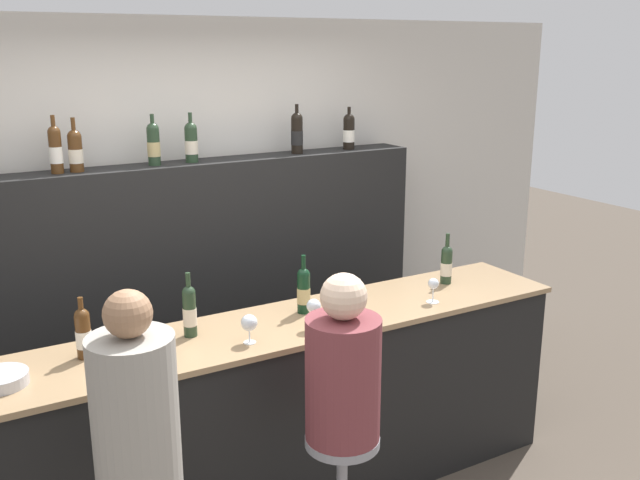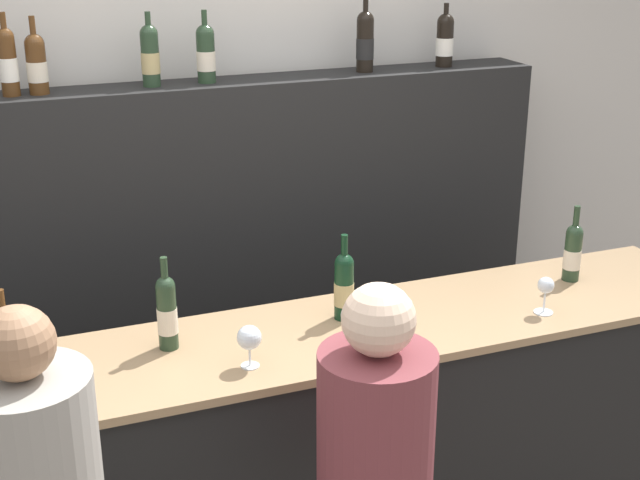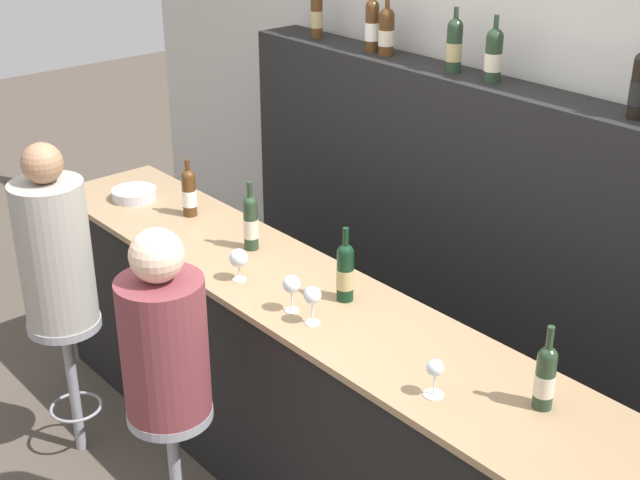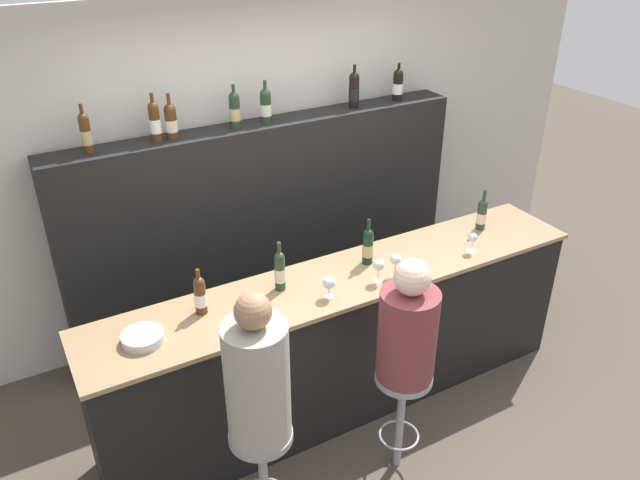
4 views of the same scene
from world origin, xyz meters
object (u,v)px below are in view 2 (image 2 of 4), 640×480
at_px(wine_bottle_backbar_1, 8,61).
at_px(wine_glass_2, 386,310).
at_px(wine_bottle_counter_2, 344,285).
at_px(wine_bottle_backbar_5, 365,41).
at_px(wine_bottle_backbar_3, 150,55).
at_px(wine_glass_0, 249,338).
at_px(wine_bottle_backbar_2, 36,63).
at_px(wine_bottle_backbar_6, 445,40).
at_px(wine_bottle_counter_3, 573,251).
at_px(wine_glass_1, 352,316).
at_px(wine_glass_3, 546,288).
at_px(guest_seated_right, 376,429).
at_px(wine_bottle_counter_0, 6,340).
at_px(wine_bottle_backbar_4, 206,53).
at_px(wine_bottle_counter_1, 167,311).

relative_size(wine_bottle_backbar_1, wine_glass_2, 2.07).
distance_m(wine_bottle_counter_2, wine_bottle_backbar_1, 1.62).
distance_m(wine_bottle_counter_2, wine_bottle_backbar_5, 1.39).
relative_size(wine_bottle_backbar_3, wine_glass_0, 2.15).
distance_m(wine_bottle_backbar_2, wine_bottle_backbar_6, 1.85).
bearing_deg(wine_bottle_counter_2, wine_bottle_backbar_6, 48.33).
distance_m(wine_bottle_backbar_3, wine_bottle_backbar_5, 0.98).
height_order(wine_bottle_counter_3, wine_glass_0, wine_bottle_counter_3).
relative_size(wine_bottle_backbar_1, wine_bottle_backbar_6, 1.12).
relative_size(wine_bottle_backbar_2, wine_glass_1, 1.97).
bearing_deg(wine_bottle_counter_3, wine_glass_2, -166.23).
relative_size(wine_bottle_counter_3, wine_bottle_backbar_1, 0.93).
bearing_deg(wine_bottle_backbar_2, wine_glass_3, -39.41).
relative_size(wine_glass_0, guest_seated_right, 0.19).
xyz_separation_m(wine_bottle_counter_2, guest_seated_right, (-0.21, -0.73, -0.11)).
height_order(wine_bottle_counter_0, wine_glass_2, wine_bottle_counter_0).
xyz_separation_m(wine_bottle_backbar_3, wine_glass_0, (0.01, -1.30, -0.71)).
bearing_deg(wine_bottle_counter_3, guest_seated_right, -148.34).
relative_size(wine_bottle_backbar_1, guest_seated_right, 0.43).
bearing_deg(wine_bottle_backbar_1, wine_bottle_counter_0, -97.56).
bearing_deg(guest_seated_right, wine_bottle_counter_2, 74.10).
distance_m(wine_bottle_counter_3, guest_seated_right, 1.39).
bearing_deg(wine_glass_2, wine_glass_1, 180.00).
distance_m(wine_bottle_backbar_2, wine_glass_1, 1.69).
height_order(wine_bottle_backbar_6, wine_glass_1, wine_bottle_backbar_6).
bearing_deg(wine_bottle_backbar_5, wine_glass_2, -110.55).
bearing_deg(wine_bottle_backbar_2, wine_bottle_counter_0, -103.08).
height_order(wine_glass_1, guest_seated_right, guest_seated_right).
height_order(wine_bottle_backbar_3, wine_glass_2, wine_bottle_backbar_3).
bearing_deg(wine_glass_0, wine_bottle_backbar_4, 80.18).
distance_m(wine_bottle_counter_2, guest_seated_right, 0.77).
bearing_deg(wine_glass_0, wine_bottle_backbar_2, 109.83).
height_order(wine_bottle_backbar_6, wine_glass_3, wine_bottle_backbar_6).
bearing_deg(wine_bottle_backbar_4, wine_bottle_counter_2, -79.76).
distance_m(wine_bottle_backbar_5, wine_glass_3, 1.49).
height_order(wine_bottle_counter_3, wine_glass_3, wine_bottle_counter_3).
height_order(wine_bottle_counter_0, wine_bottle_backbar_6, wine_bottle_backbar_6).
bearing_deg(wine_bottle_counter_3, wine_bottle_counter_1, 180.00).
bearing_deg(wine_bottle_counter_2, wine_glass_2, -74.95).
relative_size(wine_bottle_counter_0, wine_bottle_counter_2, 0.91).
distance_m(wine_bottle_counter_3, wine_bottle_backbar_5, 1.35).
height_order(wine_bottle_counter_1, guest_seated_right, guest_seated_right).
relative_size(wine_bottle_counter_3, wine_glass_2, 1.94).
relative_size(wine_glass_1, wine_glass_3, 1.13).
distance_m(wine_bottle_backbar_4, wine_glass_2, 1.49).
bearing_deg(guest_seated_right, wine_bottle_counter_3, 31.66).
distance_m(wine_bottle_counter_2, wine_glass_2, 0.23).
bearing_deg(wine_bottle_counter_0, wine_bottle_backbar_2, 76.92).
bearing_deg(wine_bottle_backbar_5, wine_bottle_backbar_3, 180.00).
bearing_deg(wine_bottle_counter_1, guest_seated_right, -59.61).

